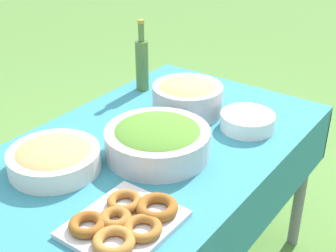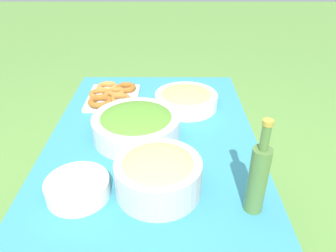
{
  "view_description": "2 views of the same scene",
  "coord_description": "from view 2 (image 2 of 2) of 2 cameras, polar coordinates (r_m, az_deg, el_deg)",
  "views": [
    {
      "loc": [
        -1.13,
        -0.89,
        1.55
      ],
      "look_at": [
        0.04,
        -0.05,
        0.79
      ],
      "focal_mm": 50.0,
      "sensor_mm": 36.0,
      "label": 1
    },
    {
      "loc": [
        1.09,
        0.07,
        1.45
      ],
      "look_at": [
        -0.06,
        0.06,
        0.76
      ],
      "focal_mm": 35.0,
      "sensor_mm": 36.0,
      "label": 2
    }
  ],
  "objects": [
    {
      "name": "picnic_table",
      "position": [
        1.38,
        -2.69,
        -6.26
      ],
      "size": [
        1.36,
        0.85,
        0.72
      ],
      "color": "teal",
      "rests_on": "ground_plane"
    },
    {
      "name": "salad_bowl",
      "position": [
        1.33,
        -5.53,
        0.28
      ],
      "size": [
        0.36,
        0.36,
        0.12
      ],
      "color": "silver",
      "rests_on": "picnic_table"
    },
    {
      "name": "pasta_bowl",
      "position": [
        1.05,
        -1.72,
        -8.28
      ],
      "size": [
        0.28,
        0.28,
        0.14
      ],
      "color": "#B2B7BC",
      "rests_on": "picnic_table"
    },
    {
      "name": "donut_platter",
      "position": [
        1.68,
        -9.79,
        5.29
      ],
      "size": [
        0.33,
        0.26,
        0.05
      ],
      "color": "silver",
      "rests_on": "picnic_table"
    },
    {
      "name": "plate_stack",
      "position": [
        1.1,
        -15.44,
        -10.38
      ],
      "size": [
        0.2,
        0.2,
        0.06
      ],
      "color": "white",
      "rests_on": "picnic_table"
    },
    {
      "name": "olive_oil_bottle",
      "position": [
        0.99,
        15.41,
        -8.58
      ],
      "size": [
        0.06,
        0.06,
        0.31
      ],
      "color": "#4C7238",
      "rests_on": "picnic_table"
    },
    {
      "name": "bread_bowl",
      "position": [
        1.57,
        3.18,
        4.74
      ],
      "size": [
        0.3,
        0.3,
        0.09
      ],
      "color": "white",
      "rests_on": "picnic_table"
    }
  ]
}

